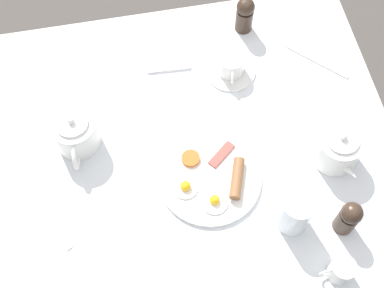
# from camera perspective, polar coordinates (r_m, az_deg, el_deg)

# --- Properties ---
(ground_plane) EXTENTS (8.00, 8.00, 0.00)m
(ground_plane) POSITION_cam_1_polar(r_m,az_deg,el_deg) (2.13, -0.00, -9.48)
(ground_plane) COLOR #4C4742
(table) EXTENTS (1.10, 0.96, 0.75)m
(table) POSITION_cam_1_polar(r_m,az_deg,el_deg) (1.49, -0.00, -1.60)
(table) COLOR silver
(table) RESTS_ON ground_plane
(breakfast_plate) EXTENTS (0.27, 0.27, 0.04)m
(breakfast_plate) POSITION_cam_1_polar(r_m,az_deg,el_deg) (1.38, 2.03, -3.66)
(breakfast_plate) COLOR white
(breakfast_plate) RESTS_ON table
(teapot_near) EXTENTS (0.12, 0.21, 0.12)m
(teapot_near) POSITION_cam_1_polar(r_m,az_deg,el_deg) (1.42, -12.31, 1.15)
(teapot_near) COLOR white
(teapot_near) RESTS_ON table
(teapot_far) EXTENTS (0.12, 0.21, 0.12)m
(teapot_far) POSITION_cam_1_polar(r_m,az_deg,el_deg) (1.42, 15.26, -0.39)
(teapot_far) COLOR white
(teapot_far) RESTS_ON table
(teacup_with_saucer_left) EXTENTS (0.14, 0.14, 0.07)m
(teacup_with_saucer_left) POSITION_cam_1_polar(r_m,az_deg,el_deg) (1.54, 4.19, 8.30)
(teacup_with_saucer_left) COLOR white
(teacup_with_saucer_left) RESTS_ON table
(water_glass_tall) EXTENTS (0.08, 0.08, 0.13)m
(water_glass_tall) POSITION_cam_1_polar(r_m,az_deg,el_deg) (1.31, 10.94, -7.18)
(water_glass_tall) COLOR white
(water_glass_tall) RESTS_ON table
(creamer_jug) EXTENTS (0.08, 0.06, 0.06)m
(creamer_jug) POSITION_cam_1_polar(r_m,az_deg,el_deg) (1.33, 15.58, -12.84)
(creamer_jug) COLOR white
(creamer_jug) RESTS_ON table
(pepper_grinder) EXTENTS (0.05, 0.05, 0.12)m
(pepper_grinder) POSITION_cam_1_polar(r_m,az_deg,el_deg) (1.61, 5.65, 13.61)
(pepper_grinder) COLOR #38281E
(pepper_grinder) RESTS_ON table
(salt_grinder) EXTENTS (0.05, 0.05, 0.12)m
(salt_grinder) POSITION_cam_1_polar(r_m,az_deg,el_deg) (1.34, 16.36, -7.54)
(salt_grinder) COLOR #38281E
(salt_grinder) RESTS_ON table
(napkin_folded) EXTENTS (0.13, 0.09, 0.01)m
(napkin_folded) POSITION_cam_1_polar(r_m,az_deg,el_deg) (1.58, -2.61, 9.05)
(napkin_folded) COLOR white
(napkin_folded) RESTS_ON table
(fork_by_plate) EXTENTS (0.12, 0.16, 0.00)m
(fork_by_plate) POSITION_cam_1_polar(r_m,az_deg,el_deg) (1.39, -15.31, -8.26)
(fork_by_plate) COLOR silver
(fork_by_plate) RESTS_ON table
(knife_by_plate) EXTENTS (0.16, 0.16, 0.00)m
(knife_by_plate) POSITION_cam_1_polar(r_m,az_deg,el_deg) (1.62, 13.16, 8.63)
(knife_by_plate) COLOR silver
(knife_by_plate) RESTS_ON table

